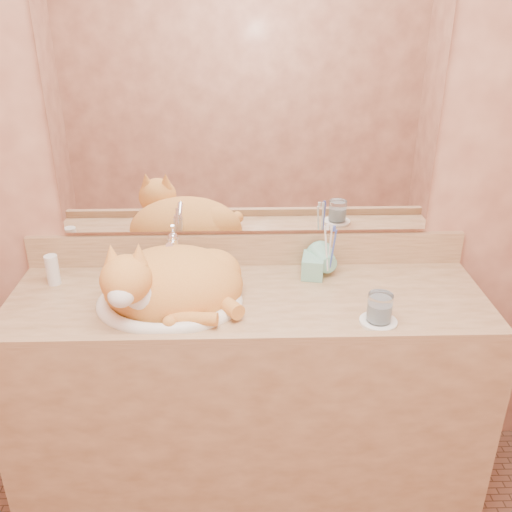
{
  "coord_description": "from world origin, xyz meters",
  "views": [
    {
      "loc": [
        -0.02,
        -0.92,
        1.8
      ],
      "look_at": [
        0.03,
        0.7,
        1.02
      ],
      "focal_mm": 40.0,
      "sensor_mm": 36.0,
      "label": 1
    }
  ],
  "objects_px": {
    "vanity_counter": "(248,401)",
    "water_glass": "(380,308)",
    "cat": "(168,281)",
    "soap_dispenser": "(313,261)",
    "toothbrush_cup": "(329,266)",
    "sink_basin": "(169,284)"
  },
  "relations": [
    {
      "from": "vanity_counter",
      "to": "water_glass",
      "type": "bearing_deg",
      "value": -21.4
    },
    {
      "from": "cat",
      "to": "soap_dispenser",
      "type": "xyz_separation_m",
      "value": [
        0.48,
        0.13,
        0.0
      ]
    },
    {
      "from": "water_glass",
      "to": "toothbrush_cup",
      "type": "bearing_deg",
      "value": 111.08
    },
    {
      "from": "vanity_counter",
      "to": "sink_basin",
      "type": "bearing_deg",
      "value": -175.5
    },
    {
      "from": "toothbrush_cup",
      "to": "water_glass",
      "type": "bearing_deg",
      "value": -68.92
    },
    {
      "from": "vanity_counter",
      "to": "soap_dispenser",
      "type": "xyz_separation_m",
      "value": [
        0.23,
        0.11,
        0.51
      ]
    },
    {
      "from": "soap_dispenser",
      "to": "cat",
      "type": "bearing_deg",
      "value": -155.05
    },
    {
      "from": "toothbrush_cup",
      "to": "soap_dispenser",
      "type": "bearing_deg",
      "value": -158.94
    },
    {
      "from": "cat",
      "to": "water_glass",
      "type": "relative_size",
      "value": 5.12
    },
    {
      "from": "vanity_counter",
      "to": "sink_basin",
      "type": "height_order",
      "value": "sink_basin"
    },
    {
      "from": "cat",
      "to": "soap_dispenser",
      "type": "distance_m",
      "value": 0.5
    },
    {
      "from": "cat",
      "to": "toothbrush_cup",
      "type": "bearing_deg",
      "value": 12.34
    },
    {
      "from": "vanity_counter",
      "to": "soap_dispenser",
      "type": "height_order",
      "value": "soap_dispenser"
    },
    {
      "from": "vanity_counter",
      "to": "cat",
      "type": "bearing_deg",
      "value": -177.12
    },
    {
      "from": "toothbrush_cup",
      "to": "water_glass",
      "type": "xyz_separation_m",
      "value": [
        0.11,
        -0.29,
        0.01
      ]
    },
    {
      "from": "water_glass",
      "to": "cat",
      "type": "bearing_deg",
      "value": 167.63
    },
    {
      "from": "soap_dispenser",
      "to": "vanity_counter",
      "type": "bearing_deg",
      "value": -143.1
    },
    {
      "from": "vanity_counter",
      "to": "toothbrush_cup",
      "type": "distance_m",
      "value": 0.57
    },
    {
      "from": "sink_basin",
      "to": "soap_dispenser",
      "type": "xyz_separation_m",
      "value": [
        0.48,
        0.13,
        0.01
      ]
    },
    {
      "from": "soap_dispenser",
      "to": "water_glass",
      "type": "distance_m",
      "value": 0.32
    },
    {
      "from": "sink_basin",
      "to": "water_glass",
      "type": "relative_size",
      "value": 5.18
    },
    {
      "from": "vanity_counter",
      "to": "cat",
      "type": "relative_size",
      "value": 3.48
    }
  ]
}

